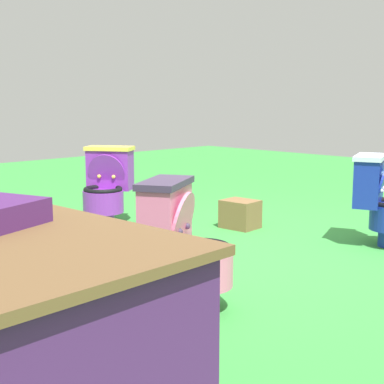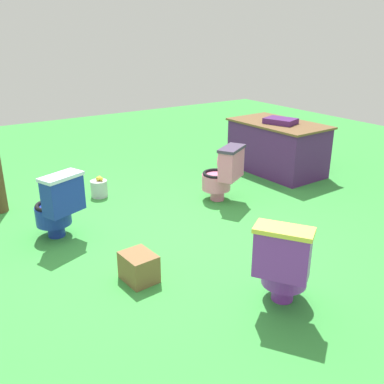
% 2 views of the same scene
% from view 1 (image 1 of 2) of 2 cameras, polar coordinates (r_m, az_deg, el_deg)
% --- Properties ---
extents(ground, '(14.00, 14.00, 0.00)m').
position_cam_1_polar(ground, '(4.50, 4.72, -5.80)').
color(ground, green).
extents(toilet_pink, '(0.63, 0.59, 0.73)m').
position_cam_1_polar(toilet_pink, '(3.20, -0.82, -5.12)').
color(toilet_pink, pink).
rests_on(toilet_pink, ground).
extents(toilet_purple, '(0.61, 0.63, 0.73)m').
position_cam_1_polar(toilet_purple, '(5.35, -8.51, 0.65)').
color(toilet_purple, purple).
rests_on(toilet_purple, ground).
extents(toilet_blue, '(0.61, 0.55, 0.73)m').
position_cam_1_polar(toilet_blue, '(4.79, 18.38, -0.73)').
color(toilet_blue, '#192D9E').
rests_on(toilet_blue, ground).
extents(small_crate, '(0.33, 0.28, 0.26)m').
position_cam_1_polar(small_crate, '(5.23, 4.81, -2.20)').
color(small_crate, brown).
rests_on(small_crate, ground).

